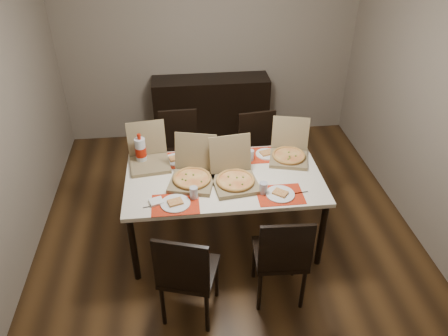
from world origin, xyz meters
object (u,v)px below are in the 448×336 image
Objects in this scene: chair_near_left at (187,273)px; soda_bottle at (141,151)px; chair_far_left at (180,149)px; chair_far_right at (259,151)px; dip_bowl at (236,166)px; pizza_box_center at (234,177)px; chair_near_right at (282,255)px; sideboard at (211,111)px; dining_table at (224,183)px.

soda_bottle is at bearing 106.53° from chair_near_left.
chair_far_left is 0.88m from chair_far_right.
soda_bottle is (-0.89, 0.19, 0.12)m from dip_bowl.
chair_near_left is 0.98m from pizza_box_center.
chair_near_left is at bearing -172.19° from chair_near_right.
dip_bowl is at bearing 79.87° from pizza_box_center.
sideboard is 3.19× the size of pizza_box_center.
chair_near_right and chair_far_right have the same top height.
soda_bottle is at bearing -116.14° from sideboard.
chair_far_right is at bearing 59.02° from dining_table.
soda_bottle is (-0.37, 1.24, 0.37)m from chair_near_left.
dining_table is 0.21m from dip_bowl.
pizza_box_center is (-0.40, -0.90, 0.30)m from chair_far_right.
chair_near_left reaches higher than dip_bowl.
chair_far_right is (0.87, -0.14, 0.00)m from chair_far_left.
soda_bottle reaches higher than chair_far_left.
chair_near_left is 2.96× the size of soda_bottle.
soda_bottle reaches higher than dining_table.
sideboard is 4.78× the size of soda_bottle.
chair_near_left is at bearing -113.33° from dining_table.
chair_far_left is 1.00× the size of chair_far_right.
dip_bowl is at bearing -87.54° from sideboard.
dip_bowl is (0.52, -0.80, 0.25)m from chair_far_left.
chair_near_left is at bearing -116.26° from dip_bowl.
chair_near_right is at bearing -67.21° from pizza_box_center.
dip_bowl is 0.40× the size of soda_bottle.
soda_bottle is at bearing 168.10° from dip_bowl.
chair_far_left is at bearing 114.48° from pizza_box_center.
chair_far_left is (-0.77, 1.75, 0.00)m from chair_near_right.
soda_bottle is at bearing 153.00° from pizza_box_center.
pizza_box_center is 3.70× the size of dip_bowl.
chair_near_right reaches higher than sideboard.
chair_far_left is (-0.39, 0.94, -0.17)m from dining_table.
chair_near_left is 1.00× the size of chair_far_left.
sideboard is at bearing 81.32° from chair_near_left.
chair_near_left is 1.00× the size of chair_near_right.
sideboard is at bearing 88.62° from dining_table.
dining_table is 0.18m from pizza_box_center.
sideboard reaches higher than dip_bowl.
chair_near_right is at bearing -75.08° from dip_bowl.
pizza_box_center reaches higher than chair_near_left.
sideboard is 1.61× the size of chair_near_left.
pizza_box_center is at bearing 59.56° from chair_near_left.
sideboard is 1.99m from dining_table.
chair_near_left is (-0.39, -0.91, -0.17)m from dining_table.
dip_bowl is (-0.35, -0.66, 0.25)m from chair_far_right.
chair_near_left is at bearing -90.00° from chair_far_left.
chair_far_left reaches higher than dining_table.
sideboard is 11.82× the size of dip_bowl.
dining_table is at bearing 115.20° from chair_near_right.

